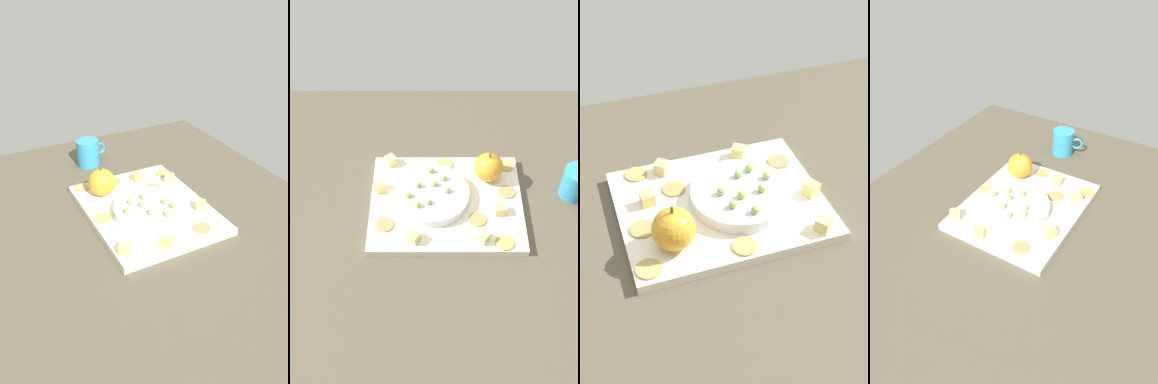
# 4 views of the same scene
# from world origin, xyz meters

# --- Properties ---
(table) EXTENTS (1.13, 0.90, 0.03)m
(table) POSITION_xyz_m (0.00, 0.00, 0.02)
(table) COLOR #4F4736
(table) RESTS_ON ground
(platter) EXTENTS (0.37, 0.30, 0.02)m
(platter) POSITION_xyz_m (0.04, -0.01, 0.04)
(platter) COLOR silver
(platter) RESTS_ON table
(serving_dish) EXTENTS (0.18, 0.18, 0.02)m
(serving_dish) POSITION_xyz_m (0.01, -0.00, 0.06)
(serving_dish) COLOR silver
(serving_dish) RESTS_ON platter
(apple_whole) EXTENTS (0.07, 0.07, 0.07)m
(apple_whole) POSITION_xyz_m (0.15, 0.07, 0.09)
(apple_whole) COLOR gold
(apple_whole) RESTS_ON platter
(apple_stem) EXTENTS (0.01, 0.01, 0.01)m
(apple_stem) POSITION_xyz_m (0.15, 0.07, 0.13)
(apple_stem) COLOR brown
(apple_stem) RESTS_ON apple_whole
(cheese_cube_0) EXTENTS (0.03, 0.03, 0.02)m
(cheese_cube_0) POSITION_xyz_m (-0.03, -0.12, 0.06)
(cheese_cube_0) COLOR #E3C668
(cheese_cube_0) RESTS_ON platter
(cheese_cube_1) EXTENTS (0.03, 0.03, 0.02)m
(cheese_cube_1) POSITION_xyz_m (-0.12, 0.03, 0.06)
(cheese_cube_1) COLOR #E4CF69
(cheese_cube_1) RESTS_ON platter
(cheese_cube_2) EXTENTS (0.03, 0.03, 0.02)m
(cheese_cube_2) POSITION_xyz_m (-0.10, 0.12, 0.06)
(cheese_cube_2) COLOR #F2D478
(cheese_cube_2) RESTS_ON platter
(cheese_cube_3) EXTENTS (0.03, 0.03, 0.02)m
(cheese_cube_3) POSITION_xyz_m (0.17, -0.04, 0.06)
(cheese_cube_3) COLOR #EAC569
(cheese_cube_3) RESTS_ON platter
(cheese_cube_4) EXTENTS (0.03, 0.03, 0.02)m
(cheese_cube_4) POSITION_xyz_m (0.13, -0.12, 0.06)
(cheese_cube_4) COLOR #E7C975
(cheese_cube_4) RESTS_ON platter
(cracker_0) EXTENTS (0.04, 0.04, 0.00)m
(cracker_0) POSITION_xyz_m (0.18, -0.13, 0.05)
(cracker_0) COLOR tan
(cracker_0) RESTS_ON platter
(cracker_1) EXTENTS (0.04, 0.04, 0.00)m
(cracker_1) POSITION_xyz_m (0.20, 0.02, 0.05)
(cracker_1) COLOR #AE864E
(cracker_1) RESTS_ON platter
(cracker_2) EXTENTS (0.04, 0.04, 0.00)m
(cracker_2) POSITION_xyz_m (0.12, -0.07, 0.05)
(cracker_2) COLOR #AC824E
(cracker_2) RESTS_ON platter
(cracker_3) EXTENTS (0.04, 0.04, 0.00)m
(cracker_3) POSITION_xyz_m (-0.10, -0.08, 0.05)
(cracker_3) COLOR tan
(cracker_3) RESTS_ON platter
(cracker_4) EXTENTS (0.04, 0.04, 0.00)m
(cracker_4) POSITION_xyz_m (0.21, 0.11, 0.05)
(cracker_4) COLOR tan
(cracker_4) RESTS_ON platter
(cracker_5) EXTENTS (0.04, 0.04, 0.00)m
(cracker_5) POSITION_xyz_m (0.04, 0.11, 0.05)
(cracker_5) COLOR tan
(cracker_5) RESTS_ON platter
(grape_0) EXTENTS (0.02, 0.01, 0.02)m
(grape_0) POSITION_xyz_m (-0.03, 0.02, 0.08)
(grape_0) COLOR #9CAB61
(grape_0) RESTS_ON serving_dish
(grape_1) EXTENTS (0.02, 0.01, 0.01)m
(grape_1) POSITION_xyz_m (0.04, 0.04, 0.08)
(grape_1) COLOR #9BB452
(grape_1) RESTS_ON serving_dish
(grape_2) EXTENTS (0.02, 0.01, 0.01)m
(grape_2) POSITION_xyz_m (0.01, 0.07, 0.08)
(grape_2) COLOR #8EAD52
(grape_2) RESTS_ON serving_dish
(grape_3) EXTENTS (0.02, 0.01, 0.02)m
(grape_3) POSITION_xyz_m (-0.03, -0.05, 0.08)
(grape_3) COLOR #94C14B
(grape_3) RESTS_ON serving_dish
(grape_4) EXTENTS (0.02, 0.01, 0.01)m
(grape_4) POSITION_xyz_m (0.01, 0.02, 0.08)
(grape_4) COLOR #93B84A
(grape_4) RESTS_ON serving_dish
(grape_5) EXTENTS (0.02, 0.01, 0.01)m
(grape_5) POSITION_xyz_m (-0.05, -0.02, 0.08)
(grape_5) COLOR #97B558
(grape_5) RESTS_ON serving_dish
(grape_6) EXTENTS (0.02, 0.01, 0.01)m
(grape_6) POSITION_xyz_m (0.05, 0.00, 0.08)
(grape_6) COLOR #91B45F
(grape_6) RESTS_ON serving_dish
(grape_7) EXTENTS (0.02, 0.01, 0.01)m
(grape_7) POSITION_xyz_m (0.00, -0.04, 0.08)
(grape_7) COLOR #8DB75C
(grape_7) RESTS_ON serving_dish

